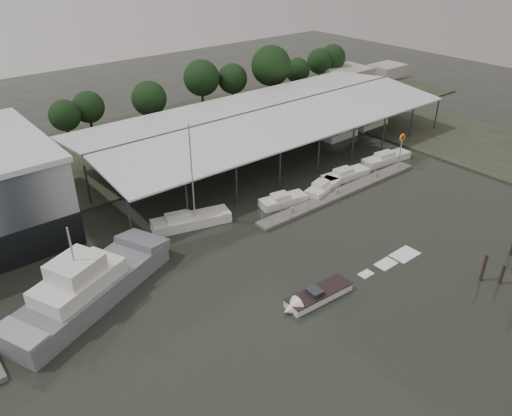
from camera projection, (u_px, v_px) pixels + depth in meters
ground at (315, 272)px, 50.98m from camera, size 200.00×200.00×0.00m
land_strip_far at (127, 149)px, 79.35m from camera, size 140.00×30.00×0.30m
land_strip_east at (465, 140)px, 82.54m from camera, size 20.00×60.00×0.30m
covered_boat_shed at (266, 112)px, 76.33m from camera, size 58.24×24.00×6.96m
floating_dock at (342, 192)px, 65.93m from camera, size 28.00×2.00×1.40m
shell_fuel_sign at (401, 145)px, 70.73m from camera, size 1.10×0.18×5.55m
distant_commercial_buildings at (360, 75)px, 112.91m from camera, size 22.00×8.00×4.00m
grey_trawler at (90, 285)px, 46.45m from camera, size 18.68×11.73×8.84m
white_sailboat at (190, 220)px, 58.68m from camera, size 9.64×4.96×12.69m
speedboat_underway at (314, 297)px, 46.80m from camera, size 18.63×3.24×2.00m
moored_cruiser_0 at (283, 200)px, 63.14m from camera, size 6.42×3.31×1.70m
moored_cruiser_1 at (323, 188)px, 66.23m from camera, size 6.42×3.66×1.70m
moored_cruiser_2 at (345, 175)px, 69.71m from camera, size 7.52×2.89×1.70m
moored_cruiser_3 at (386, 158)px, 74.81m from camera, size 8.47×3.06×1.70m
horizon_tree_line at (236, 76)px, 94.98m from camera, size 65.69×11.74×11.54m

